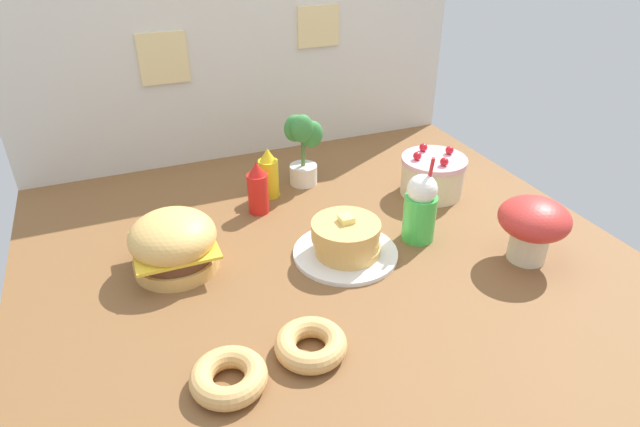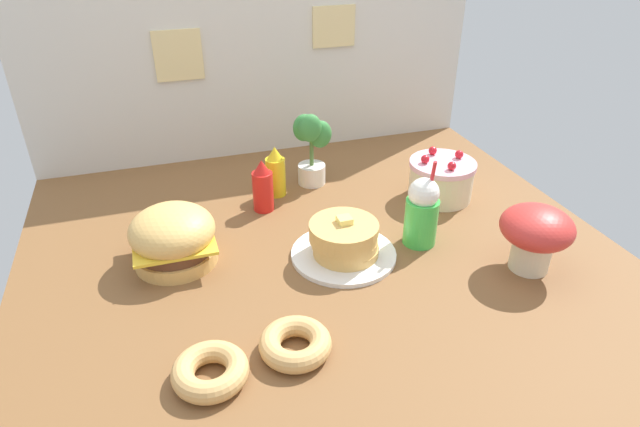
{
  "view_description": "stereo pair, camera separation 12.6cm",
  "coord_description": "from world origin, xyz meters",
  "px_view_note": "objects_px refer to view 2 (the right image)",
  "views": [
    {
      "loc": [
        -0.61,
        -1.41,
        1.09
      ],
      "look_at": [
        0.01,
        0.11,
        0.12
      ],
      "focal_mm": 30.18,
      "sensor_mm": 36.0,
      "label": 1
    },
    {
      "loc": [
        -0.49,
        -1.45,
        1.09
      ],
      "look_at": [
        0.01,
        0.11,
        0.12
      ],
      "focal_mm": 30.18,
      "sensor_mm": 36.0,
      "label": 2
    }
  ],
  "objects_px": {
    "burger": "(173,237)",
    "mushroom_stool": "(536,233)",
    "ketchup_bottle": "(263,187)",
    "cream_soda_cup": "(421,212)",
    "pancake_stack": "(344,243)",
    "potted_plant": "(312,146)",
    "layer_cake": "(441,179)",
    "donut_chocolate": "(295,343)",
    "mustard_bottle": "(276,173)",
    "donut_pink_glaze": "(210,371)"
  },
  "relations": [
    {
      "from": "potted_plant",
      "to": "ketchup_bottle",
      "type": "bearing_deg",
      "value": -147.56
    },
    {
      "from": "burger",
      "to": "potted_plant",
      "type": "relative_size",
      "value": 0.87
    },
    {
      "from": "layer_cake",
      "to": "potted_plant",
      "type": "distance_m",
      "value": 0.56
    },
    {
      "from": "donut_pink_glaze",
      "to": "potted_plant",
      "type": "xyz_separation_m",
      "value": [
        0.58,
        1.0,
        0.14
      ]
    },
    {
      "from": "cream_soda_cup",
      "to": "mushroom_stool",
      "type": "relative_size",
      "value": 1.36
    },
    {
      "from": "pancake_stack",
      "to": "mushroom_stool",
      "type": "bearing_deg",
      "value": -23.55
    },
    {
      "from": "burger",
      "to": "cream_soda_cup",
      "type": "distance_m",
      "value": 0.87
    },
    {
      "from": "pancake_stack",
      "to": "ketchup_bottle",
      "type": "distance_m",
      "value": 0.46
    },
    {
      "from": "ketchup_bottle",
      "to": "cream_soda_cup",
      "type": "xyz_separation_m",
      "value": [
        0.49,
        -0.41,
        0.03
      ]
    },
    {
      "from": "donut_chocolate",
      "to": "potted_plant",
      "type": "xyz_separation_m",
      "value": [
        0.35,
        0.97,
        0.14
      ]
    },
    {
      "from": "donut_chocolate",
      "to": "pancake_stack",
      "type": "bearing_deg",
      "value": 53.69
    },
    {
      "from": "layer_cake",
      "to": "burger",
      "type": "bearing_deg",
      "value": -172.98
    },
    {
      "from": "mustard_bottle",
      "to": "donut_pink_glaze",
      "type": "height_order",
      "value": "mustard_bottle"
    },
    {
      "from": "layer_cake",
      "to": "mushroom_stool",
      "type": "bearing_deg",
      "value": -85.52
    },
    {
      "from": "potted_plant",
      "to": "cream_soda_cup",
      "type": "bearing_deg",
      "value": -67.79
    },
    {
      "from": "cream_soda_cup",
      "to": "potted_plant",
      "type": "relative_size",
      "value": 0.98
    },
    {
      "from": "mustard_bottle",
      "to": "donut_chocolate",
      "type": "distance_m",
      "value": 0.93
    },
    {
      "from": "cream_soda_cup",
      "to": "donut_pink_glaze",
      "type": "height_order",
      "value": "cream_soda_cup"
    },
    {
      "from": "pancake_stack",
      "to": "mushroom_stool",
      "type": "relative_size",
      "value": 1.55
    },
    {
      "from": "burger",
      "to": "cream_soda_cup",
      "type": "relative_size",
      "value": 0.88
    },
    {
      "from": "ketchup_bottle",
      "to": "cream_soda_cup",
      "type": "relative_size",
      "value": 0.67
    },
    {
      "from": "pancake_stack",
      "to": "layer_cake",
      "type": "xyz_separation_m",
      "value": [
        0.53,
        0.29,
        0.02
      ]
    },
    {
      "from": "pancake_stack",
      "to": "donut_pink_glaze",
      "type": "xyz_separation_m",
      "value": [
        -0.52,
        -0.42,
        -0.03
      ]
    },
    {
      "from": "cream_soda_cup",
      "to": "mushroom_stool",
      "type": "height_order",
      "value": "cream_soda_cup"
    },
    {
      "from": "pancake_stack",
      "to": "mustard_bottle",
      "type": "xyz_separation_m",
      "value": [
        -0.11,
        0.53,
        0.04
      ]
    },
    {
      "from": "layer_cake",
      "to": "potted_plant",
      "type": "xyz_separation_m",
      "value": [
        -0.47,
        0.29,
        0.09
      ]
    },
    {
      "from": "mushroom_stool",
      "to": "burger",
      "type": "bearing_deg",
      "value": 160.26
    },
    {
      "from": "burger",
      "to": "pancake_stack",
      "type": "distance_m",
      "value": 0.58
    },
    {
      "from": "mustard_bottle",
      "to": "potted_plant",
      "type": "distance_m",
      "value": 0.2
    },
    {
      "from": "ketchup_bottle",
      "to": "pancake_stack",
      "type": "bearing_deg",
      "value": -65.36
    },
    {
      "from": "layer_cake",
      "to": "potted_plant",
      "type": "relative_size",
      "value": 0.82
    },
    {
      "from": "burger",
      "to": "mushroom_stool",
      "type": "relative_size",
      "value": 1.21
    },
    {
      "from": "mustard_bottle",
      "to": "mushroom_stool",
      "type": "distance_m",
      "value": 1.04
    },
    {
      "from": "burger",
      "to": "mustard_bottle",
      "type": "xyz_separation_m",
      "value": [
        0.45,
        0.37,
        0.0
      ]
    },
    {
      "from": "burger",
      "to": "mushroom_stool",
      "type": "xyz_separation_m",
      "value": [
        1.14,
        -0.41,
        0.04
      ]
    },
    {
      "from": "mushroom_stool",
      "to": "layer_cake",
      "type": "bearing_deg",
      "value": 94.48
    },
    {
      "from": "mustard_bottle",
      "to": "potted_plant",
      "type": "xyz_separation_m",
      "value": [
        0.17,
        0.05,
        0.08
      ]
    },
    {
      "from": "burger",
      "to": "ketchup_bottle",
      "type": "distance_m",
      "value": 0.45
    },
    {
      "from": "donut_pink_glaze",
      "to": "layer_cake",
      "type": "bearing_deg",
      "value": 33.85
    },
    {
      "from": "donut_pink_glaze",
      "to": "mushroom_stool",
      "type": "distance_m",
      "value": 1.12
    },
    {
      "from": "donut_pink_glaze",
      "to": "cream_soda_cup",
      "type": "bearing_deg",
      "value": 27.54
    },
    {
      "from": "pancake_stack",
      "to": "ketchup_bottle",
      "type": "xyz_separation_m",
      "value": [
        -0.19,
        0.42,
        0.04
      ]
    },
    {
      "from": "cream_soda_cup",
      "to": "potted_plant",
      "type": "bearing_deg",
      "value": 112.21
    },
    {
      "from": "cream_soda_cup",
      "to": "mushroom_stool",
      "type": "distance_m",
      "value": 0.38
    },
    {
      "from": "layer_cake",
      "to": "cream_soda_cup",
      "type": "relative_size",
      "value": 0.83
    },
    {
      "from": "donut_chocolate",
      "to": "potted_plant",
      "type": "bearing_deg",
      "value": 70.27
    },
    {
      "from": "potted_plant",
      "to": "mushroom_stool",
      "type": "xyz_separation_m",
      "value": [
        0.51,
        -0.83,
        -0.04
      ]
    },
    {
      "from": "cream_soda_cup",
      "to": "mushroom_stool",
      "type": "bearing_deg",
      "value": -42.68
    },
    {
      "from": "ketchup_bottle",
      "to": "mushroom_stool",
      "type": "xyz_separation_m",
      "value": [
        0.77,
        -0.67,
        0.04
      ]
    },
    {
      "from": "mustard_bottle",
      "to": "donut_chocolate",
      "type": "relative_size",
      "value": 1.08
    }
  ]
}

